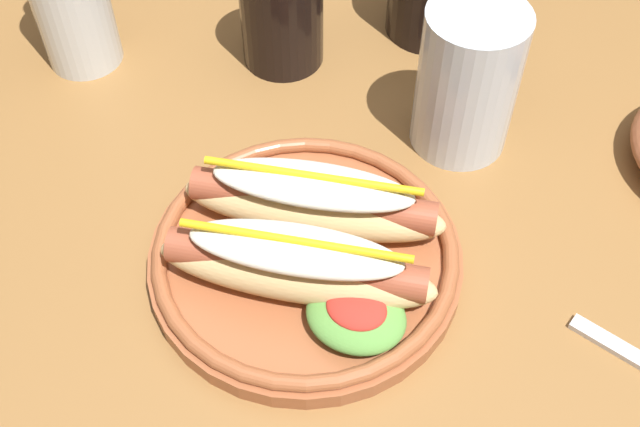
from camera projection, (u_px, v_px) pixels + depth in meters
dining_table at (384, 316)px, 0.71m from camera, size 1.26×0.83×0.74m
hot_dog_plate at (307, 248)px, 0.59m from camera, size 0.24×0.24×0.08m
soda_cup at (281, 8)px, 0.72m from camera, size 0.08×0.08×0.11m
water_cup at (467, 80)px, 0.65m from camera, size 0.08×0.08×0.13m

